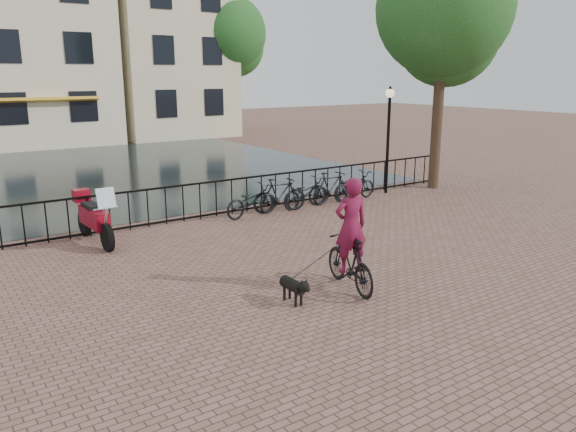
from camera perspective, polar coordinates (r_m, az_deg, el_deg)
ground at (r=9.28m, az=10.80°, el=-11.02°), size 100.00×100.00×0.00m
canal_water at (r=24.21m, az=-19.68°, el=4.14°), size 20.00×20.00×0.00m
railing at (r=15.46m, az=-10.60°, el=1.28°), size 20.00×0.05×1.02m
canal_house_mid at (r=36.45m, az=-25.25°, el=16.12°), size 8.00×9.50×11.80m
canal_house_right at (r=38.75m, az=-13.11°, el=18.00°), size 7.00×9.00×13.30m
tree_near_right at (r=20.23m, az=15.60°, el=19.63°), size 4.48×4.48×8.24m
tree_far_right at (r=37.53m, az=-6.07°, el=17.95°), size 4.76×4.76×8.76m
lamp_post at (r=18.93m, az=10.20°, el=9.40°), size 0.30×0.30×3.45m
cyclist at (r=10.38m, az=6.36°, el=-2.53°), size 0.88×1.87×2.47m
dog at (r=9.92m, az=0.48°, el=-7.39°), size 0.25×0.78×0.52m
motorcycle at (r=13.96m, az=-19.13°, el=0.38°), size 0.59×2.14×1.52m
parked_bike_0 at (r=15.76m, az=-3.71°, el=1.54°), size 1.77×0.79×0.90m
parked_bike_1 at (r=16.25m, az=-0.84°, el=2.13°), size 1.72×0.72×1.00m
parked_bike_2 at (r=16.79m, az=1.85°, el=2.36°), size 1.75×0.71×0.90m
parked_bike_3 at (r=17.35m, az=4.38°, el=2.88°), size 1.68×0.54×1.00m
parked_bike_4 at (r=17.97m, az=6.74°, el=3.06°), size 1.75×0.70×0.90m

